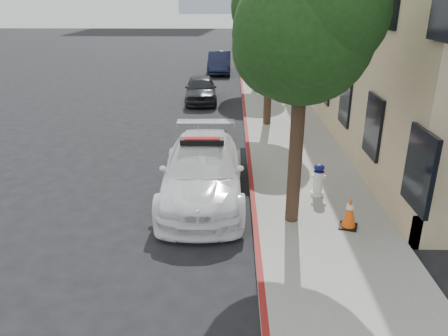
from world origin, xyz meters
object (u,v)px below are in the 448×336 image
traffic_cone (350,212)px  parked_car_mid (201,89)px  parked_car_far (220,62)px  fire_hydrant (318,180)px  police_car (203,171)px

traffic_cone → parked_car_mid: bearing=108.1°
parked_car_mid → parked_car_far: bearing=81.3°
parked_car_far → fire_hydrant: size_ratio=4.98×
parked_car_far → traffic_cone: (3.48, -21.32, -0.19)m
police_car → parked_car_mid: 10.98m
parked_car_far → fire_hydrant: parked_car_far is taller
parked_car_mid → traffic_cone: (4.16, -12.75, -0.12)m
parked_car_mid → fire_hydrant: size_ratio=4.34×
parked_car_far → traffic_cone: size_ratio=5.75×
parked_car_mid → parked_car_far: 8.59m
police_car → traffic_cone: 3.81m
fire_hydrant → traffic_cone: bearing=-69.0°
police_car → parked_car_far: police_car is taller
parked_car_far → parked_car_mid: bearing=-94.6°
parked_car_far → fire_hydrant: 19.91m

